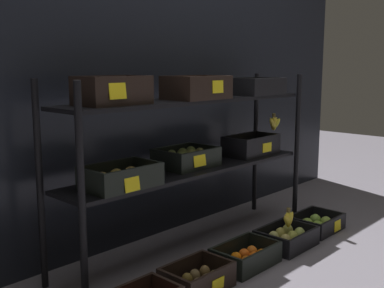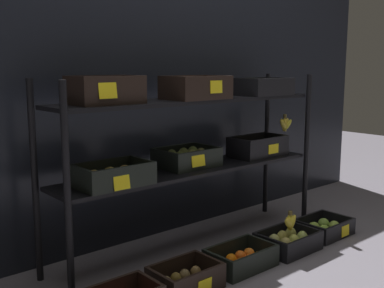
{
  "view_description": "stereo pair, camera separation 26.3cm",
  "coord_description": "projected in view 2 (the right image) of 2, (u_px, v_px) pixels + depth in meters",
  "views": [
    {
      "loc": [
        -1.89,
        -1.78,
        1.04
      ],
      "look_at": [
        0.0,
        0.0,
        0.61
      ],
      "focal_mm": 44.16,
      "sensor_mm": 36.0,
      "label": 1
    },
    {
      "loc": [
        -1.7,
        -1.96,
        1.04
      ],
      "look_at": [
        0.0,
        0.0,
        0.61
      ],
      "focal_mm": 44.16,
      "sensor_mm": 36.0,
      "label": 2
    }
  ],
  "objects": [
    {
      "name": "display_rack",
      "position": [
        196.0,
        133.0,
        2.63
      ],
      "size": [
        1.81,
        0.37,
        0.99
      ],
      "color": "black",
      "rests_on": "ground_plane"
    },
    {
      "name": "ground_plane",
      "position": [
        192.0,
        247.0,
        2.73
      ],
      "size": [
        10.0,
        10.0,
        0.0
      ],
      "primitive_type": "plane",
      "color": "slate"
    },
    {
      "name": "crate_ground_kiwi",
      "position": [
        186.0,
        280.0,
        2.21
      ],
      "size": [
        0.32,
        0.23,
        0.12
      ],
      "color": "black",
      "rests_on": "ground_plane"
    },
    {
      "name": "crate_ground_apple_green",
      "position": [
        324.0,
        228.0,
        2.93
      ],
      "size": [
        0.32,
        0.25,
        0.1
      ],
      "color": "black",
      "rests_on": "ground_plane"
    },
    {
      "name": "crate_ground_tangerine",
      "position": [
        241.0,
        260.0,
        2.45
      ],
      "size": [
        0.35,
        0.22,
        0.11
      ],
      "color": "black",
      "rests_on": "ground_plane"
    },
    {
      "name": "storefront_wall",
      "position": [
        152.0,
        87.0,
        2.86
      ],
      "size": [
        4.08,
        0.12,
        1.81
      ],
      "primitive_type": "cube",
      "color": "black",
      "rests_on": "ground_plane"
    },
    {
      "name": "banana_bunch_loose",
      "position": [
        290.0,
        223.0,
        2.67
      ],
      "size": [
        0.14,
        0.05,
        0.12
      ],
      "color": "brown",
      "rests_on": "crate_ground_pear"
    },
    {
      "name": "crate_ground_pear",
      "position": [
        288.0,
        242.0,
        2.68
      ],
      "size": [
        0.33,
        0.25,
        0.11
      ],
      "color": "black",
      "rests_on": "ground_plane"
    }
  ]
}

